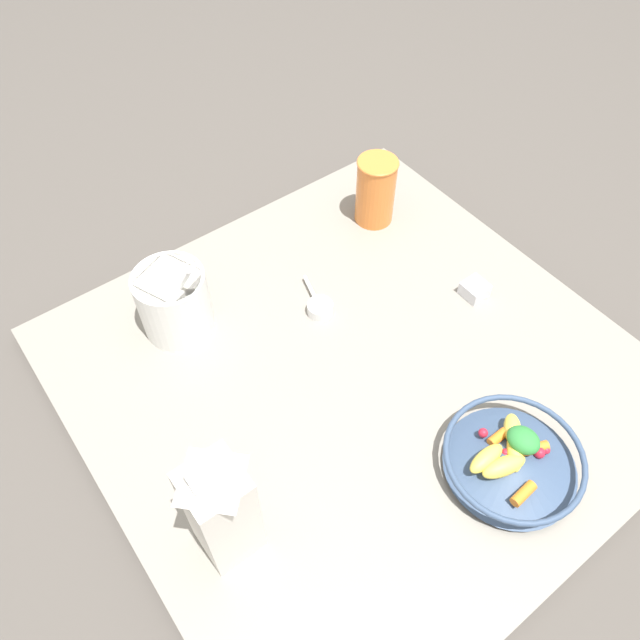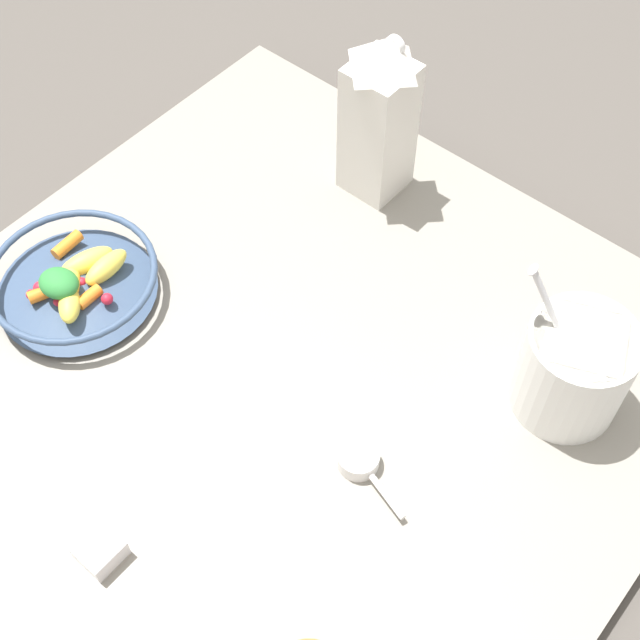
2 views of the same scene
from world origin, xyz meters
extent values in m
plane|color=#4C4742|center=(0.00, 0.00, 0.00)|extent=(6.00, 6.00, 0.00)
cube|color=gray|center=(0.00, 0.00, 0.02)|extent=(0.96, 0.96, 0.03)
cylinder|color=#384C6B|center=(0.30, 0.08, 0.04)|extent=(0.12, 0.12, 0.01)
cone|color=#384C6B|center=(0.30, 0.08, 0.06)|extent=(0.22, 0.22, 0.04)
torus|color=#384C6B|center=(0.30, 0.08, 0.08)|extent=(0.23, 0.23, 0.01)
ellipsoid|color=#EFD64C|center=(0.29, 0.09, 0.07)|extent=(0.08, 0.08, 0.03)
ellipsoid|color=#EFD64C|center=(0.27, 0.11, 0.07)|extent=(0.06, 0.06, 0.03)
ellipsoid|color=#EFD64C|center=(0.31, 0.05, 0.08)|extent=(0.05, 0.08, 0.03)
ellipsoid|color=#EFD64C|center=(0.28, 0.04, 0.07)|extent=(0.03, 0.07, 0.03)
cylinder|color=orange|center=(0.26, 0.09, 0.07)|extent=(0.02, 0.04, 0.02)
cylinder|color=orange|center=(0.31, 0.12, 0.07)|extent=(0.04, 0.05, 0.02)
cylinder|color=orange|center=(0.35, 0.05, 0.07)|extent=(0.02, 0.05, 0.02)
sphere|color=red|center=(0.29, 0.12, 0.07)|extent=(0.01, 0.01, 0.01)
sphere|color=red|center=(0.30, 0.07, 0.07)|extent=(0.01, 0.01, 0.01)
sphere|color=red|center=(0.32, 0.12, 0.07)|extent=(0.02, 0.02, 0.02)
sphere|color=red|center=(0.33, 0.13, 0.07)|extent=(0.01, 0.01, 0.01)
sphere|color=red|center=(0.29, 0.08, 0.07)|extent=(0.01, 0.01, 0.01)
sphere|color=red|center=(0.24, 0.07, 0.07)|extent=(0.02, 0.02, 0.02)
ellipsoid|color=#2D7F38|center=(0.30, 0.11, 0.09)|extent=(0.06, 0.06, 0.03)
cube|color=silver|center=(0.12, -0.35, 0.14)|extent=(0.08, 0.08, 0.22)
pyramid|color=silver|center=(0.12, -0.35, 0.27)|extent=(0.08, 0.08, 0.05)
cylinder|color=white|center=(0.12, -0.37, 0.27)|extent=(0.03, 0.01, 0.03)
cylinder|color=white|center=(-0.29, -0.21, 0.10)|extent=(0.13, 0.13, 0.14)
cylinder|color=white|center=(-0.29, -0.21, 0.16)|extent=(0.12, 0.12, 0.02)
cylinder|color=silver|center=(-0.25, -0.20, 0.18)|extent=(0.09, 0.03, 0.14)
ellipsoid|color=silver|center=(-0.21, -0.19, 0.25)|extent=(0.02, 0.02, 0.01)
cube|color=silver|center=(0.00, 0.31, 0.05)|extent=(0.05, 0.05, 0.03)
cube|color=brown|center=(0.00, 0.31, 0.04)|extent=(0.04, 0.04, 0.02)
cylinder|color=white|center=(-0.15, 0.03, 0.04)|extent=(0.05, 0.05, 0.02)
cylinder|color=white|center=(-0.21, 0.05, 0.04)|extent=(0.06, 0.03, 0.01)
camera|label=1|loc=(0.47, -0.44, 1.00)|focal=35.00mm
camera|label=2|loc=(-0.42, 0.43, 1.01)|focal=50.00mm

